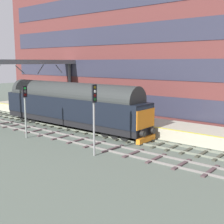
% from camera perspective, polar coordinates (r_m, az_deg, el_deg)
% --- Properties ---
extents(ground_plane, '(140.00, 140.00, 0.00)m').
position_cam_1_polar(ground_plane, '(28.29, -1.85, -4.19)').
color(ground_plane, '#5A6559').
rests_on(ground_plane, ground).
extents(track_main, '(2.50, 60.00, 0.15)m').
position_cam_1_polar(track_main, '(28.28, -1.85, -4.08)').
color(track_main, slate).
rests_on(track_main, ground).
extents(track_adjacent_west, '(2.50, 60.00, 0.15)m').
position_cam_1_polar(track_adjacent_west, '(26.00, -6.52, -5.34)').
color(track_adjacent_west, slate).
rests_on(track_adjacent_west, ground).
extents(station_platform, '(4.00, 44.00, 1.01)m').
position_cam_1_polar(station_platform, '(30.93, 2.52, -2.07)').
color(station_platform, '#B5B09A').
rests_on(station_platform, ground).
extents(station_building, '(4.77, 38.78, 19.04)m').
position_cam_1_polar(station_building, '(37.36, 2.29, 13.81)').
color(station_building, brown).
rests_on(station_building, ground).
extents(diesel_locomotive, '(2.74, 18.45, 4.68)m').
position_cam_1_polar(diesel_locomotive, '(30.74, -7.87, 1.53)').
color(diesel_locomotive, black).
rests_on(diesel_locomotive, ground).
extents(signal_post_near, '(0.44, 0.22, 5.13)m').
position_cam_1_polar(signal_post_near, '(21.17, -3.41, 0.36)').
color(signal_post_near, gray).
rests_on(signal_post_near, ground).
extents(signal_post_mid, '(0.44, 0.22, 4.63)m').
position_cam_1_polar(signal_post_mid, '(27.35, -16.15, 1.30)').
color(signal_post_mid, gray).
rests_on(signal_post_mid, ground).
extents(platform_number_sign, '(0.10, 0.44, 1.90)m').
position_cam_1_polar(platform_number_sign, '(28.06, 4.10, 0.41)').
color(platform_number_sign, slate).
rests_on(platform_number_sign, station_platform).
extents(waiting_passenger, '(0.46, 0.46, 1.64)m').
position_cam_1_polar(waiting_passenger, '(29.34, 4.55, 0.24)').
color(waiting_passenger, '#34372E').
rests_on(waiting_passenger, station_platform).
extents(overhead_footbridge, '(12.53, 2.00, 6.94)m').
position_cam_1_polar(overhead_footbridge, '(36.15, -15.20, 8.50)').
color(overhead_footbridge, slate).
rests_on(overhead_footbridge, ground).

